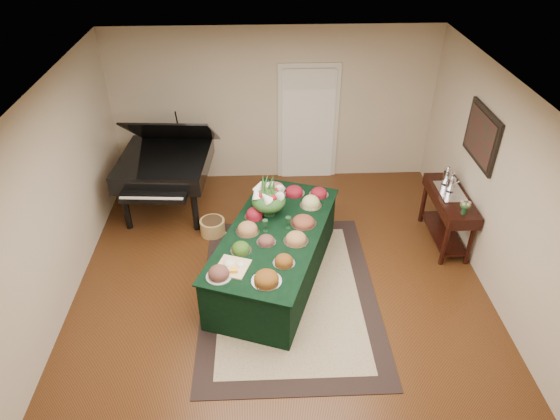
{
  "coord_description": "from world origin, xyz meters",
  "views": [
    {
      "loc": [
        -0.22,
        -5.02,
        4.68
      ],
      "look_at": [
        0.0,
        0.3,
        1.05
      ],
      "focal_mm": 32.0,
      "sensor_mm": 36.0,
      "label": 1
    }
  ],
  "objects_px": {
    "grand_piano": "(165,164)",
    "mahogany_sideboard": "(449,206)",
    "floral_centerpiece": "(269,197)",
    "buffet_table": "(275,254)"
  },
  "relations": [
    {
      "from": "floral_centerpiece",
      "to": "mahogany_sideboard",
      "type": "distance_m",
      "value": 2.68
    },
    {
      "from": "buffet_table",
      "to": "floral_centerpiece",
      "type": "bearing_deg",
      "value": 99.65
    },
    {
      "from": "buffet_table",
      "to": "grand_piano",
      "type": "relative_size",
      "value": 1.59
    },
    {
      "from": "buffet_table",
      "to": "floral_centerpiece",
      "type": "height_order",
      "value": "floral_centerpiece"
    },
    {
      "from": "grand_piano",
      "to": "mahogany_sideboard",
      "type": "relative_size",
      "value": 1.38
    },
    {
      "from": "floral_centerpiece",
      "to": "grand_piano",
      "type": "height_order",
      "value": "grand_piano"
    },
    {
      "from": "floral_centerpiece",
      "to": "grand_piano",
      "type": "bearing_deg",
      "value": 139.86
    },
    {
      "from": "mahogany_sideboard",
      "to": "floral_centerpiece",
      "type": "bearing_deg",
      "value": -173.76
    },
    {
      "from": "buffet_table",
      "to": "grand_piano",
      "type": "bearing_deg",
      "value": 133.64
    },
    {
      "from": "floral_centerpiece",
      "to": "grand_piano",
      "type": "relative_size",
      "value": 0.28
    }
  ]
}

